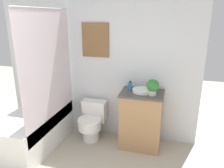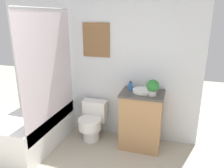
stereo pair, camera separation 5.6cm
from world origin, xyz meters
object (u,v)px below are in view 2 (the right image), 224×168
soap_bottle (131,86)px  potted_plant (153,87)px  toilet (92,121)px  sink (143,91)px

soap_bottle → potted_plant: size_ratio=0.62×
toilet → soap_bottle: size_ratio=4.25×
toilet → soap_bottle: (0.59, 0.06, 0.61)m
toilet → sink: 0.96m
toilet → soap_bottle: 0.85m
sink → potted_plant: 0.21m
potted_plant → toilet: bearing=175.9°
potted_plant → soap_bottle: bearing=158.5°
sink → potted_plant: bearing=-35.1°
sink → soap_bottle: (-0.18, 0.03, 0.04)m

